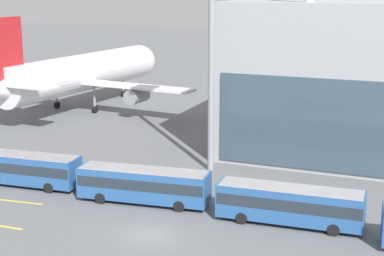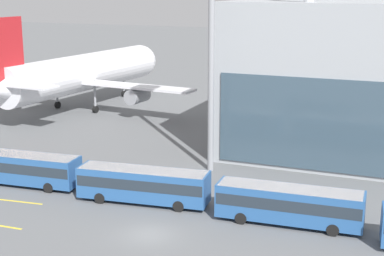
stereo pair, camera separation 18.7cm
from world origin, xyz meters
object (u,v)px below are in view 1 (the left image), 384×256
object	(u,v)px
shuttle_bus_2	(21,167)
shuttle_bus_3	(144,183)
shuttle_bus_4	(290,203)
airliner_at_gate_near	(79,74)

from	to	relation	value
shuttle_bus_2	shuttle_bus_3	world-z (taller)	same
shuttle_bus_2	shuttle_bus_4	size ratio (longest dim) A/B	1.00
shuttle_bus_4	shuttle_bus_3	bearing A→B (deg)	177.15
airliner_at_gate_near	shuttle_bus_3	bearing A→B (deg)	-134.43
shuttle_bus_2	shuttle_bus_4	world-z (taller)	same
shuttle_bus_2	shuttle_bus_3	distance (m)	13.32
shuttle_bus_3	shuttle_bus_4	bearing A→B (deg)	-6.09
airliner_at_gate_near	shuttle_bus_4	world-z (taller)	airliner_at_gate_near
shuttle_bus_3	shuttle_bus_4	world-z (taller)	same
shuttle_bus_3	shuttle_bus_2	bearing A→B (deg)	174.04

